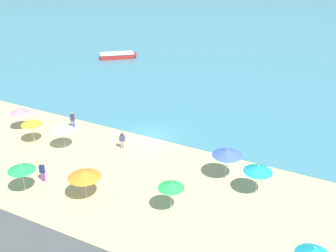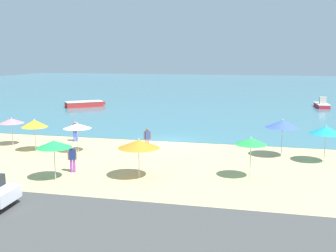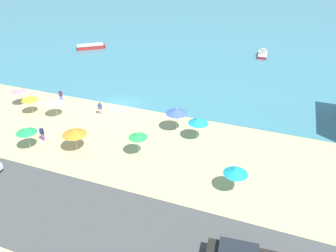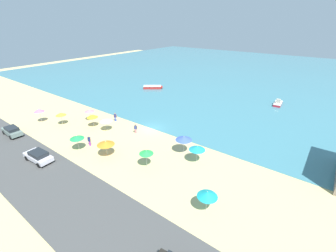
% 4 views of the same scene
% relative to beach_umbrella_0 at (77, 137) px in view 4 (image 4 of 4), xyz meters
% --- Properties ---
extents(ground_plane, '(160.00, 160.00, 0.00)m').
position_rel_beach_umbrella_0_xyz_m(ground_plane, '(3.86, 11.65, -2.05)').
color(ground_plane, '#CFBC7C').
extents(sea, '(150.00, 110.00, 0.05)m').
position_rel_beach_umbrella_0_xyz_m(sea, '(3.86, 66.65, -2.03)').
color(sea, teal).
rests_on(sea, ground_plane).
extents(coastal_road, '(80.00, 8.00, 0.06)m').
position_rel_beach_umbrella_0_xyz_m(coastal_road, '(3.86, -6.35, -2.02)').
color(coastal_road, '#474746').
rests_on(coastal_road, ground_plane).
extents(beach_umbrella_0, '(1.97, 1.97, 2.33)m').
position_rel_beach_umbrella_0_xyz_m(beach_umbrella_0, '(0.00, 0.00, 0.00)').
color(beach_umbrella_0, '#B2B2B7').
rests_on(beach_umbrella_0, ground_plane).
extents(beach_umbrella_1, '(1.88, 1.88, 2.38)m').
position_rel_beach_umbrella_0_xyz_m(beach_umbrella_1, '(-4.83, 6.09, -0.01)').
color(beach_umbrella_1, '#B2B2B7').
rests_on(beach_umbrella_1, ground_plane).
extents(beach_umbrella_2, '(2.10, 2.10, 2.48)m').
position_rel_beach_umbrella_0_xyz_m(beach_umbrella_2, '(15.05, 7.50, 0.10)').
color(beach_umbrella_2, '#B2B2B7').
rests_on(beach_umbrella_2, ground_plane).
extents(beach_umbrella_3, '(1.76, 1.76, 2.35)m').
position_rel_beach_umbrella_0_xyz_m(beach_umbrella_3, '(-9.97, 3.30, -0.00)').
color(beach_umbrella_3, '#B2B2B7').
rests_on(beach_umbrella_3, ground_plane).
extents(beach_umbrella_4, '(2.30, 2.30, 2.63)m').
position_rel_beach_umbrella_0_xyz_m(beach_umbrella_4, '(12.40, 8.44, 0.25)').
color(beach_umbrella_4, '#B2B2B7').
rests_on(beach_umbrella_4, ground_plane).
extents(beach_umbrella_5, '(2.01, 2.01, 2.17)m').
position_rel_beach_umbrella_0_xyz_m(beach_umbrella_5, '(-1.72, 6.51, -0.13)').
color(beach_umbrella_5, '#B2B2B7').
rests_on(beach_umbrella_5, ground_plane).
extents(beach_umbrella_6, '(1.79, 1.79, 2.42)m').
position_rel_beach_umbrella_0_xyz_m(beach_umbrella_6, '(10.55, 2.81, 0.11)').
color(beach_umbrella_6, '#B2B2B7').
rests_on(beach_umbrella_6, ground_plane).
extents(beach_umbrella_7, '(1.89, 1.89, 2.16)m').
position_rel_beach_umbrella_0_xyz_m(beach_umbrella_7, '(-7.63, 7.50, -0.14)').
color(beach_umbrella_7, '#B2B2B7').
rests_on(beach_umbrella_7, ground_plane).
extents(beach_umbrella_8, '(1.78, 1.78, 2.66)m').
position_rel_beach_umbrella_0_xyz_m(beach_umbrella_8, '(-14.09, 1.59, 0.27)').
color(beach_umbrella_8, '#B2B2B7').
rests_on(beach_umbrella_8, ground_plane).
extents(beach_umbrella_9, '(2.00, 2.00, 2.39)m').
position_rel_beach_umbrella_0_xyz_m(beach_umbrella_9, '(20.06, 0.85, 0.00)').
color(beach_umbrella_9, '#B2B2B7').
rests_on(beach_umbrella_9, ground_plane).
extents(beach_umbrella_10, '(2.35, 2.35, 2.29)m').
position_rel_beach_umbrella_0_xyz_m(beach_umbrella_10, '(4.43, 1.47, -0.07)').
color(beach_umbrella_10, '#B2B2B7').
rests_on(beach_umbrella_10, ground_plane).
extents(bather_0, '(0.44, 0.42, 1.63)m').
position_rel_beach_umbrella_0_xyz_m(bather_0, '(-3.61, 10.00, -1.14)').
color(bather_0, blue).
rests_on(bather_0, ground_plane).
extents(bather_1, '(0.54, 0.33, 1.64)m').
position_rel_beach_umbrella_0_xyz_m(bather_1, '(0.24, 1.69, -1.13)').
color(bather_1, purple).
rests_on(bather_1, ground_plane).
extents(bather_2, '(0.48, 0.39, 1.59)m').
position_rel_beach_umbrella_0_xyz_m(bather_2, '(2.80, 8.75, -1.17)').
color(bather_2, pink).
rests_on(bather_2, ground_plane).
extents(parked_car_1, '(4.41, 2.12, 1.41)m').
position_rel_beach_umbrella_0_xyz_m(parked_car_1, '(-1.69, -4.81, -1.24)').
color(parked_car_1, silver).
rests_on(parked_car_1, coastal_road).
extents(parked_car_2, '(4.23, 1.87, 1.44)m').
position_rel_beach_umbrella_0_xyz_m(parked_car_2, '(-12.58, -3.78, -1.23)').
color(parked_car_2, slate).
rests_on(parked_car_2, coastal_road).
extents(skiff_nearshore, '(4.95, 4.36, 0.74)m').
position_rel_beach_umbrella_0_xyz_m(skiff_nearshore, '(-12.25, 30.68, -1.63)').
color(skiff_nearshore, '#B32824').
rests_on(skiff_nearshore, sea).
extents(skiff_offshore, '(1.77, 4.29, 1.43)m').
position_rel_beach_umbrella_0_xyz_m(skiff_offshore, '(18.26, 37.29, -1.64)').
color(skiff_offshore, red).
rests_on(skiff_offshore, sea).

